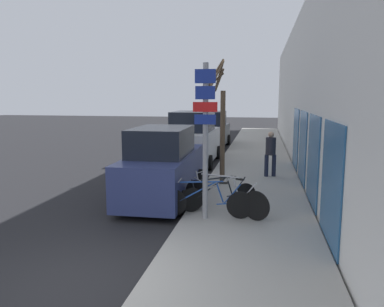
% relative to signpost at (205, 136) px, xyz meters
% --- Properties ---
extents(ground_plane, '(80.00, 80.00, 0.00)m').
position_rel_signpost_xyz_m(ground_plane, '(-1.57, 7.79, -2.14)').
color(ground_plane, black).
extents(sidewalk_curb, '(3.20, 32.00, 0.15)m').
position_rel_signpost_xyz_m(sidewalk_curb, '(1.03, 10.59, -2.07)').
color(sidewalk_curb, '#9E9B93').
rests_on(sidewalk_curb, ground).
extents(building_facade, '(0.23, 32.00, 6.50)m').
position_rel_signpost_xyz_m(building_facade, '(2.78, 10.48, 1.08)').
color(building_facade, silver).
rests_on(building_facade, ground).
extents(signpost, '(0.57, 0.15, 3.67)m').
position_rel_signpost_xyz_m(signpost, '(0.00, 0.00, 0.00)').
color(signpost, '#939399').
rests_on(signpost, sidewalk_curb).
extents(bicycle_0, '(2.29, 0.44, 0.91)m').
position_rel_signpost_xyz_m(bicycle_0, '(0.02, 0.10, -1.60)').
color(bicycle_0, black).
rests_on(bicycle_0, sidewalk_curb).
extents(bicycle_1, '(2.23, 1.22, 0.98)m').
position_rel_signpost_xyz_m(bicycle_1, '(0.41, 0.49, -1.58)').
color(bicycle_1, black).
rests_on(bicycle_1, sidewalk_curb).
extents(bicycle_2, '(1.86, 1.10, 0.86)m').
position_rel_signpost_xyz_m(bicycle_2, '(0.24, 0.82, -1.62)').
color(bicycle_2, black).
rests_on(bicycle_2, sidewalk_curb).
extents(parked_car_0, '(2.00, 4.76, 2.17)m').
position_rel_signpost_xyz_m(parked_car_0, '(-1.58, 2.04, -1.15)').
color(parked_car_0, navy).
rests_on(parked_car_0, ground).
extents(parked_car_1, '(2.09, 4.69, 2.40)m').
position_rel_signpost_xyz_m(parked_car_1, '(-1.78, 8.12, -1.05)').
color(parked_car_1, silver).
rests_on(parked_car_1, ground).
extents(parked_car_2, '(2.07, 4.44, 2.18)m').
position_rel_signpost_xyz_m(parked_car_2, '(-1.74, 13.83, -1.15)').
color(parked_car_2, '#51565B').
rests_on(parked_car_2, ground).
extents(pedestrian_near, '(0.42, 0.37, 1.65)m').
position_rel_signpost_xyz_m(pedestrian_near, '(1.62, 5.21, -1.04)').
color(pedestrian_near, '#1E2338').
rests_on(pedestrian_near, sidewalk_curb).
extents(street_tree, '(0.87, 1.78, 4.13)m').
position_rel_signpost_xyz_m(street_tree, '(-0.07, 3.97, 0.01)').
color(street_tree, brown).
rests_on(street_tree, sidewalk_curb).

